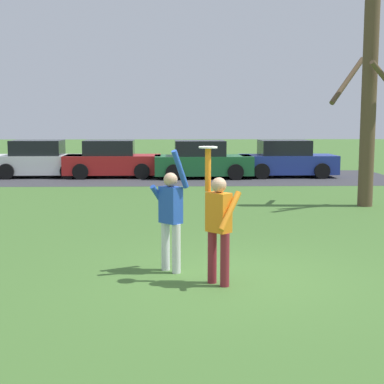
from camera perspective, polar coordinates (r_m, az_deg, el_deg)
name	(u,v)px	position (r m, az deg, el deg)	size (l,w,h in m)	color
ground_plane	(230,278)	(9.22, 3.84, -8.55)	(120.00, 120.00, 0.00)	#426B2D
person_catcher	(219,221)	(8.62, 2.68, -2.95)	(0.55, 0.56, 2.08)	maroon
person_defender	(171,213)	(9.36, -2.14, -2.14)	(0.65, 0.66, 2.05)	silver
frisbee_disc	(208,147)	(8.65, 1.62, 4.49)	(0.28, 0.28, 0.02)	white
parked_car_white	(41,160)	(25.44, -14.90, 3.09)	(4.14, 2.12, 1.59)	white
parked_car_red	(112,160)	(24.79, -7.99, 3.15)	(4.14, 2.12, 1.59)	red
parked_car_green	(202,161)	(24.22, 1.04, 3.13)	(4.14, 2.12, 1.59)	#1E6633
parked_car_blue	(287,160)	(25.02, 9.43, 3.17)	(4.14, 2.12, 1.59)	#233893
parking_strip	(159,178)	(24.45, -3.29, 1.45)	(20.08, 6.40, 0.01)	#38383D
bare_tree_tall	(370,101)	(17.12, 17.32, 8.64)	(2.42, 2.42, 5.78)	brown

